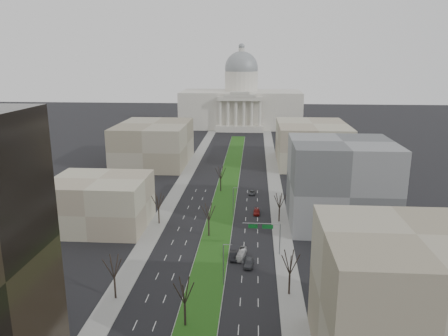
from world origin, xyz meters
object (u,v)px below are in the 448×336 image
at_px(car_red, 257,212).
at_px(car_grey_near, 249,263).
at_px(car_black, 233,256).
at_px(box_van, 241,254).
at_px(car_grey_far, 252,193).

bearing_deg(car_red, car_grey_near, -91.75).
bearing_deg(car_grey_near, car_red, 90.97).
bearing_deg(car_black, box_van, 22.76).
xyz_separation_m(car_grey_near, car_red, (1.81, 34.24, -0.18)).
height_order(car_red, car_grey_far, car_red).
xyz_separation_m(car_black, box_van, (1.86, 0.91, 0.12)).
distance_m(car_black, car_grey_far, 50.63).
relative_size(car_black, car_red, 1.01).
xyz_separation_m(car_red, box_van, (-3.65, -29.91, 0.22)).
bearing_deg(car_black, car_grey_near, -46.16).
height_order(car_grey_far, box_van, box_van).
distance_m(car_red, car_grey_far, 19.72).
xyz_separation_m(car_black, car_red, (5.51, 30.81, -0.10)).
xyz_separation_m(car_grey_near, box_van, (-1.84, 4.34, 0.03)).
bearing_deg(box_van, car_grey_near, -58.06).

